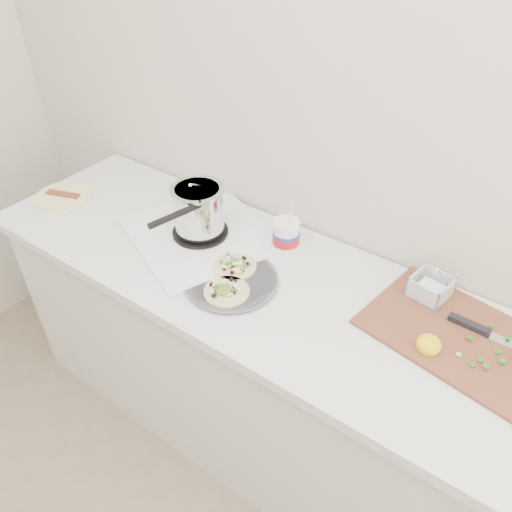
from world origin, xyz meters
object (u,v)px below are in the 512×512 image
Objects in this scene: cutboard at (456,327)px; bacon_plate at (63,196)px; taco_plate at (231,278)px; tub at (287,233)px; stove at (199,218)px.

bacon_plate is at bearing -163.91° from cutboard.
cutboard is (0.67, 0.21, 0.00)m from taco_plate.
tub reaches higher than cutboard.
cutboard is at bearing 27.70° from stove.
tub is 0.39× the size of cutboard.
tub is 0.63m from cutboard.
bacon_plate is (-0.93, -0.24, -0.06)m from tub.
cutboard is at bearing 17.43° from taco_plate.
taco_plate is 0.88m from bacon_plate.
bacon_plate is (-0.64, -0.12, -0.07)m from stove.
stove is at bearing -157.43° from tub.
tub is at bearing 45.71° from stove.
cutboard is at bearing 7.17° from bacon_plate.
bacon_plate is (-1.56, -0.20, -0.01)m from cutboard.
taco_plate is 1.41× the size of bacon_plate.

